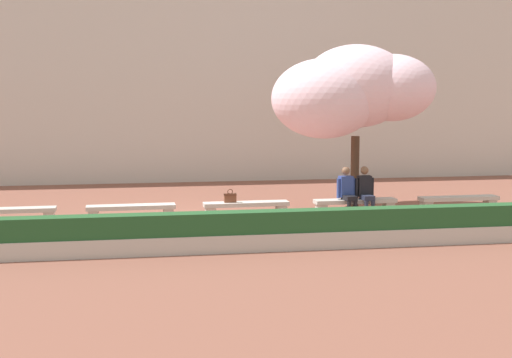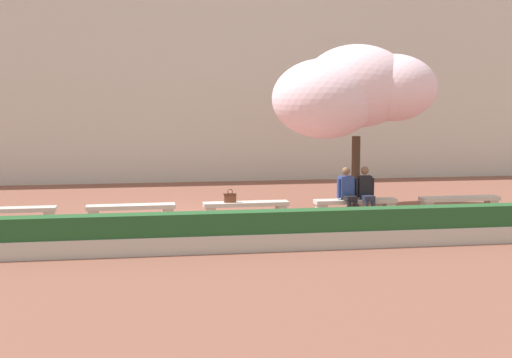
# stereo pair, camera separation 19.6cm
# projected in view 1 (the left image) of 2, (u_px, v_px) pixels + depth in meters

# --- Properties ---
(ground_plane) EXTENTS (100.00, 100.00, 0.00)m
(ground_plane) POSITION_uv_depth(u_px,v_px,m) (190.00, 221.00, 17.67)
(ground_plane) COLOR brown
(building_facade) EXTENTS (32.79, 4.00, 8.02)m
(building_facade) POSITION_uv_depth(u_px,v_px,m) (167.00, 71.00, 26.90)
(building_facade) COLOR beige
(building_facade) RESTS_ON ground
(stone_bench_near_west) EXTENTS (2.15, 0.45, 0.45)m
(stone_bench_near_west) POSITION_uv_depth(u_px,v_px,m) (9.00, 214.00, 16.90)
(stone_bench_near_west) COLOR #BCB7AD
(stone_bench_near_west) RESTS_ON ground
(stone_bench_center) EXTENTS (2.15, 0.45, 0.45)m
(stone_bench_center) POSITION_uv_depth(u_px,v_px,m) (131.00, 210.00, 17.39)
(stone_bench_center) COLOR #BCB7AD
(stone_bench_center) RESTS_ON ground
(stone_bench_near_east) EXTENTS (2.15, 0.45, 0.45)m
(stone_bench_near_east) POSITION_uv_depth(u_px,v_px,m) (246.00, 207.00, 17.87)
(stone_bench_near_east) COLOR #BCB7AD
(stone_bench_near_east) RESTS_ON ground
(stone_bench_east_end) EXTENTS (2.15, 0.45, 0.45)m
(stone_bench_east_end) POSITION_uv_depth(u_px,v_px,m) (355.00, 204.00, 18.36)
(stone_bench_east_end) COLOR #BCB7AD
(stone_bench_east_end) RESTS_ON ground
(stone_bench_far_east) EXTENTS (2.15, 0.45, 0.45)m
(stone_bench_far_east) POSITION_uv_depth(u_px,v_px,m) (459.00, 201.00, 18.84)
(stone_bench_far_east) COLOR #BCB7AD
(stone_bench_far_east) RESTS_ON ground
(person_seated_left) EXTENTS (0.51, 0.72, 1.29)m
(person_seated_left) POSITION_uv_depth(u_px,v_px,m) (347.00, 190.00, 18.22)
(person_seated_left) COLOR black
(person_seated_left) RESTS_ON ground
(person_seated_right) EXTENTS (0.51, 0.69, 1.29)m
(person_seated_right) POSITION_uv_depth(u_px,v_px,m) (365.00, 190.00, 18.30)
(person_seated_right) COLOR black
(person_seated_right) RESTS_ON ground
(handbag) EXTENTS (0.30, 0.15, 0.34)m
(handbag) POSITION_uv_depth(u_px,v_px,m) (230.00, 197.00, 17.77)
(handbag) COLOR brown
(handbag) RESTS_ON stone_bench_near_east
(cherry_tree_main) EXTENTS (4.55, 2.84, 4.49)m
(cherry_tree_main) POSITION_uv_depth(u_px,v_px,m) (352.00, 91.00, 19.40)
(cherry_tree_main) COLOR #473323
(cherry_tree_main) RESTS_ON ground
(planter_hedge_foreground) EXTENTS (18.85, 0.50, 0.80)m
(planter_hedge_foreground) POSITION_uv_depth(u_px,v_px,m) (203.00, 233.00, 14.18)
(planter_hedge_foreground) COLOR #BCB7AD
(planter_hedge_foreground) RESTS_ON ground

